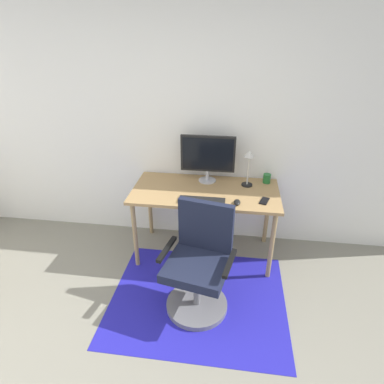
{
  "coord_description": "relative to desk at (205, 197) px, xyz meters",
  "views": [
    {
      "loc": [
        0.56,
        -1.06,
        2.22
      ],
      "look_at": [
        0.21,
        1.53,
        0.87
      ],
      "focal_mm": 30.19,
      "sensor_mm": 36.0,
      "label": 1
    }
  ],
  "objects": [
    {
      "name": "cell_phone",
      "position": [
        0.57,
        -0.15,
        0.08
      ],
      "size": [
        0.11,
        0.15,
        0.01
      ],
      "primitive_type": "cube",
      "rotation": [
        0.0,
        0.0,
        -0.31
      ],
      "color": "black",
      "rests_on": "desk"
    },
    {
      "name": "wall_back",
      "position": [
        -0.31,
        0.42,
        0.61
      ],
      "size": [
        6.0,
        0.1,
        2.6
      ],
      "primitive_type": "cube",
      "color": "white",
      "rests_on": "ground"
    },
    {
      "name": "computer_mouse",
      "position": [
        0.31,
        -0.24,
        0.09
      ],
      "size": [
        0.06,
        0.1,
        0.03
      ],
      "primitive_type": "ellipsoid",
      "color": "black",
      "rests_on": "desk"
    },
    {
      "name": "office_chair",
      "position": [
        0.03,
        -0.72,
        -0.3
      ],
      "size": [
        0.63,
        0.59,
        0.95
      ],
      "rotation": [
        0.0,
        0.0,
        -0.2
      ],
      "color": "slate",
      "rests_on": "ground"
    },
    {
      "name": "area_rug",
      "position": [
        0.01,
        -0.68,
        -0.69
      ],
      "size": [
        1.56,
        1.29,
        0.01
      ],
      "primitive_type": "cube",
      "color": "#211FA1",
      "rests_on": "ground"
    },
    {
      "name": "keyboard",
      "position": [
        -0.01,
        -0.23,
        0.08
      ],
      "size": [
        0.43,
        0.13,
        0.02
      ],
      "primitive_type": "cube",
      "color": "black",
      "rests_on": "desk"
    },
    {
      "name": "desk",
      "position": [
        0.0,
        0.0,
        0.0
      ],
      "size": [
        1.45,
        0.71,
        0.77
      ],
      "color": "#A48050",
      "rests_on": "ground"
    },
    {
      "name": "monitor",
      "position": [
        -0.0,
        0.21,
        0.36
      ],
      "size": [
        0.55,
        0.18,
        0.49
      ],
      "color": "#B2B2B7",
      "rests_on": "desk"
    },
    {
      "name": "desk_lamp",
      "position": [
        0.41,
        0.16,
        0.33
      ],
      "size": [
        0.11,
        0.11,
        0.37
      ],
      "color": "black",
      "rests_on": "desk"
    },
    {
      "name": "coffee_cup",
      "position": [
        0.61,
        0.25,
        0.12
      ],
      "size": [
        0.08,
        0.08,
        0.1
      ],
      "primitive_type": "cylinder",
      "color": "#1E622A",
      "rests_on": "desk"
    }
  ]
}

